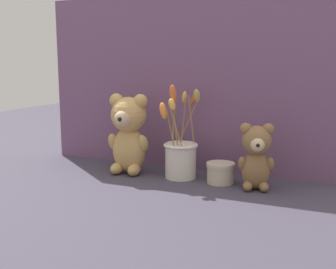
% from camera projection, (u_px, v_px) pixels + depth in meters
% --- Properties ---
extents(ground_plane, '(4.00, 4.00, 0.00)m').
position_uv_depth(ground_plane, '(166.00, 179.00, 1.45)').
color(ground_plane, '#3D3847').
extents(backdrop_wall, '(1.12, 0.02, 0.64)m').
position_uv_depth(backdrop_wall, '(184.00, 83.00, 1.55)').
color(backdrop_wall, '#704C70').
rests_on(backdrop_wall, ground).
extents(teddy_bear_large, '(0.16, 0.15, 0.29)m').
position_uv_depth(teddy_bear_large, '(128.00, 132.00, 1.51)').
color(teddy_bear_large, tan).
rests_on(teddy_bear_large, ground).
extents(teddy_bear_medium, '(0.12, 0.11, 0.21)m').
position_uv_depth(teddy_bear_medium, '(256.00, 155.00, 1.32)').
color(teddy_bear_medium, olive).
rests_on(teddy_bear_medium, ground).
extents(flower_vase, '(0.13, 0.18, 0.33)m').
position_uv_depth(flower_vase, '(180.00, 154.00, 1.45)').
color(flower_vase, silver).
rests_on(flower_vase, ground).
extents(decorative_tin_tall, '(0.09, 0.09, 0.07)m').
position_uv_depth(decorative_tin_tall, '(221.00, 173.00, 1.40)').
color(decorative_tin_tall, beige).
rests_on(decorative_tin_tall, ground).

